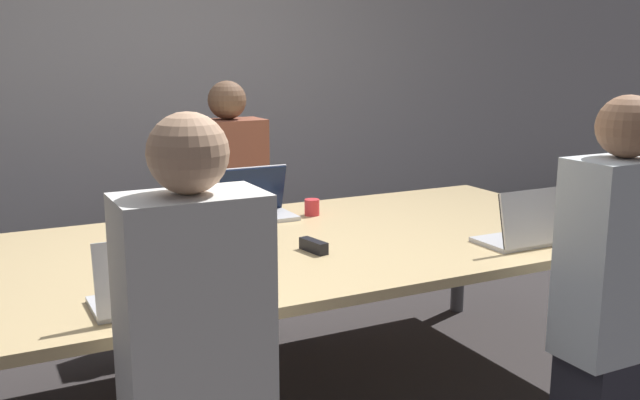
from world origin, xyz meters
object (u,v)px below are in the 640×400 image
at_px(laptop_near_left, 145,289).
at_px(person_near_left, 196,371).
at_px(cup_near_left, 214,282).
at_px(cup_far_center, 312,207).
at_px(stapler, 314,246).
at_px(laptop_near_right, 526,229).
at_px(person_far_center, 230,208).
at_px(person_near_right, 614,292).
at_px(laptop_far_center, 255,203).

xyz_separation_m(laptop_near_left, person_near_left, (0.04, -0.40, -0.13)).
relative_size(laptop_near_left, cup_near_left, 3.54).
xyz_separation_m(cup_far_center, stapler, (-0.30, -0.61, -0.02)).
xyz_separation_m(cup_near_left, laptop_near_right, (1.41, 0.01, 0.03)).
bearing_deg(person_far_center, laptop_near_left, -118.63).
bearing_deg(laptop_near_left, stapler, -154.97).
xyz_separation_m(person_near_right, person_far_center, (-0.76, 2.03, -0.01)).
xyz_separation_m(cup_near_left, person_near_right, (1.37, -0.50, -0.10)).
xyz_separation_m(person_near_left, stapler, (0.75, 0.76, 0.08)).
xyz_separation_m(laptop_near_left, cup_near_left, (0.25, 0.04, -0.03)).
bearing_deg(cup_near_left, person_near_left, -115.00).
height_order(person_near_left, laptop_far_center, person_near_left).
bearing_deg(cup_near_left, person_far_center, 68.25).
xyz_separation_m(laptop_far_center, stapler, (-0.02, -0.70, -0.05)).
bearing_deg(laptop_far_center, person_far_center, 84.93).
xyz_separation_m(laptop_near_left, laptop_far_center, (0.81, 1.06, 0.00)).
xyz_separation_m(laptop_near_right, cup_far_center, (-0.56, 0.94, -0.03)).
relative_size(person_near_right, cup_far_center, 17.11).
bearing_deg(laptop_far_center, cup_near_left, -118.87).
xyz_separation_m(person_near_right, stapler, (-0.82, 0.83, 0.07)).
height_order(person_near_left, laptop_near_right, person_near_left).
xyz_separation_m(laptop_near_left, stapler, (0.79, 0.37, -0.05)).
bearing_deg(laptop_far_center, person_near_right, -62.29).
distance_m(cup_near_left, cup_far_center, 1.27).
bearing_deg(stapler, cup_far_center, 54.31).
relative_size(laptop_near_right, stapler, 2.31).
height_order(laptop_near_left, person_far_center, person_far_center).
bearing_deg(person_far_center, stapler, -93.08).
bearing_deg(person_near_right, laptop_near_left, -16.00).
height_order(laptop_near_right, person_near_right, person_near_right).
relative_size(person_near_left, stapler, 9.07).
distance_m(cup_near_left, laptop_far_center, 1.17).
distance_m(laptop_near_right, person_far_center, 1.72).
bearing_deg(cup_near_left, person_near_right, -20.12).
height_order(person_near_right, cup_far_center, person_near_right).
bearing_deg(laptop_far_center, laptop_near_left, -127.32).
bearing_deg(person_far_center, laptop_near_right, -62.46).
bearing_deg(cup_near_left, cup_far_center, 48.24).
bearing_deg(laptop_far_center, cup_far_center, -16.60).
bearing_deg(cup_far_center, person_near_right, -70.01).
relative_size(laptop_near_left, person_near_right, 0.23).
bearing_deg(laptop_near_right, person_near_left, 15.29).
distance_m(laptop_far_center, stapler, 0.70).
bearing_deg(cup_far_center, laptop_far_center, 163.40).
bearing_deg(stapler, laptop_near_left, -164.83).
relative_size(person_far_center, stapler, 9.04).
bearing_deg(person_near_left, laptop_far_center, -117.75).
height_order(laptop_near_left, cup_far_center, laptop_near_left).
distance_m(person_near_left, laptop_near_right, 1.67).
relative_size(laptop_far_center, person_far_center, 0.25).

